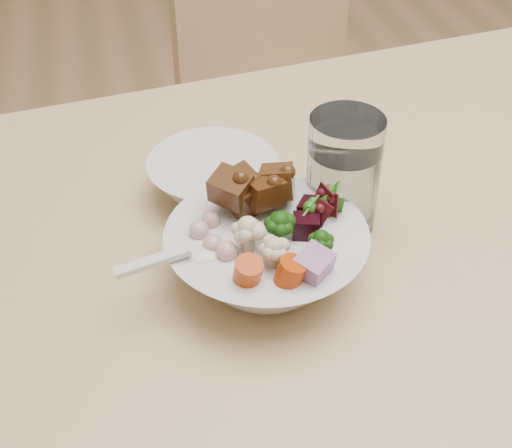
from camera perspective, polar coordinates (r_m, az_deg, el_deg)
name	(u,v)px	position (r m, az deg, el deg)	size (l,w,h in m)	color
dining_table	(424,277)	(0.86, 13.26, -4.15)	(1.59, 1.02, 0.70)	tan
chair_far	(291,92)	(1.48, 2.84, 10.48)	(0.50, 0.50, 0.88)	tan
food_bowl	(268,251)	(0.71, 0.94, -2.20)	(0.20, 0.20, 0.11)	silver
soup_spoon	(191,256)	(0.67, -5.23, -2.59)	(0.10, 0.03, 0.02)	silver
water_glass	(343,178)	(0.76, 6.94, 3.67)	(0.08, 0.08, 0.13)	silver
side_bowl	(213,179)	(0.82, -3.47, 3.60)	(0.15, 0.15, 0.05)	silver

